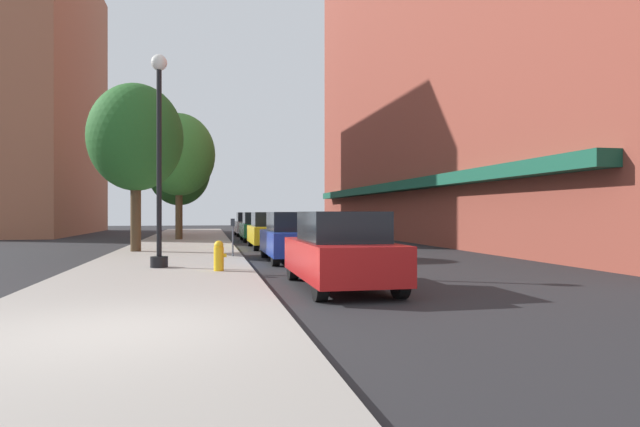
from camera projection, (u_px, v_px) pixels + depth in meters
The scene contains 15 objects.
ground_plane at pixel (268, 247), 25.26m from camera, with size 90.00×90.00×0.00m, color #232326.
sidewalk_slab at pixel (182, 246), 25.41m from camera, with size 4.80×50.00×0.12m, color gray.
building_right_brick at pixel (447, 27), 31.42m from camera, with size 6.80×40.00×25.15m.
building_far_background at pixel (44, 97), 40.74m from camera, with size 6.80×18.00×20.97m.
lamppost at pixel (159, 156), 14.79m from camera, with size 0.48×0.48×5.90m.
fire_hydrant at pixel (219, 255), 13.91m from camera, with size 0.33×0.26×0.79m.
parking_meter_near at pixel (233, 232), 18.59m from camera, with size 0.14×0.09×1.31m.
tree_near at pixel (179, 155), 30.44m from camera, with size 4.08×4.08×7.18m.
tree_mid at pixel (136, 138), 20.96m from camera, with size 3.65×3.65×6.58m.
tree_far at pixel (179, 170), 35.43m from camera, with size 4.11×4.11×6.73m.
car_red at pixel (340, 251), 11.52m from camera, with size 1.80×4.30×1.66m.
car_blue at pixel (293, 237), 17.99m from camera, with size 1.80×4.30×1.66m.
car_yellow at pixel (270, 231), 24.54m from camera, with size 1.80×4.30×1.66m.
car_green at pixel (257, 227), 30.84m from camera, with size 1.80×4.30×1.66m.
car_silver at pixel (248, 224), 37.65m from camera, with size 1.80×4.30×1.66m.
Camera 1 is at (1.19, -7.22, 1.64)m, focal length 30.00 mm.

